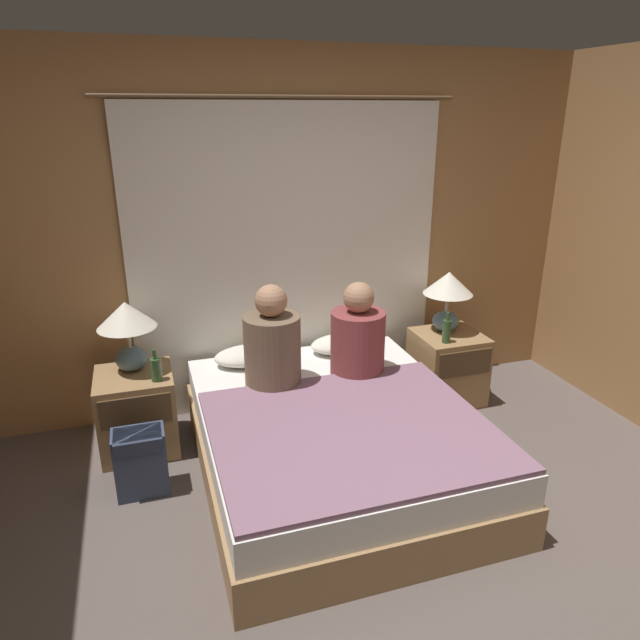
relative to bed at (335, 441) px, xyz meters
name	(u,v)px	position (x,y,z in m)	size (l,w,h in m)	color
ground_plane	(409,601)	(0.00, -1.04, -0.22)	(16.00, 16.00, 0.00)	#564C47
wall_back	(286,236)	(0.00, 1.07, 1.03)	(4.55, 0.06, 2.50)	#A37547
curtain_panel	(289,260)	(0.00, 1.01, 0.87)	(2.40, 0.03, 2.18)	white
bed	(335,441)	(0.00, 0.00, 0.00)	(1.56, 1.92, 0.44)	#99754C
nightstand_left	(137,412)	(-1.12, 0.64, 0.05)	(0.47, 0.47, 0.53)	#937047
nightstand_right	(447,367)	(1.12, 0.64, 0.05)	(0.47, 0.47, 0.53)	#937047
lamp_left	(127,324)	(-1.12, 0.71, 0.62)	(0.36, 0.36, 0.46)	slate
lamp_right	(448,291)	(1.12, 0.71, 0.62)	(0.36, 0.36, 0.46)	slate
pillow_left	(251,355)	(-0.34, 0.77, 0.28)	(0.51, 0.30, 0.12)	silver
pillow_right	(345,344)	(0.34, 0.77, 0.28)	(0.51, 0.30, 0.12)	silver
blanket_on_bed	(352,429)	(0.00, -0.28, 0.24)	(1.50, 1.30, 0.03)	slate
person_left_in_bed	(272,345)	(-0.27, 0.41, 0.49)	(0.36, 0.36, 0.66)	brown
person_right_in_bed	(358,337)	(0.30, 0.41, 0.48)	(0.36, 0.36, 0.63)	brown
beer_bottle_on_left_stand	(156,369)	(-0.98, 0.51, 0.39)	(0.07, 0.07, 0.20)	#2D4C28
beer_bottle_on_right_stand	(447,331)	(1.02, 0.51, 0.40)	(0.06, 0.06, 0.23)	#2D4C28
backpack_on_floor	(141,459)	(-1.12, 0.15, 0.01)	(0.29, 0.21, 0.40)	#333D56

